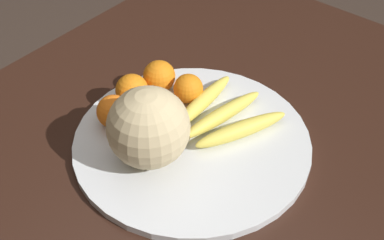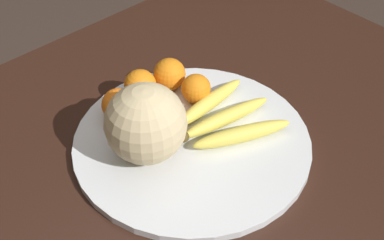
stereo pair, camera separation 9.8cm
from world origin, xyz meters
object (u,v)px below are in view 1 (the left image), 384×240
Objects in this scene: fruit_bowl at (192,142)px; orange_back_right at (132,90)px; orange_front_left at (154,105)px; banana_bunch at (222,116)px; orange_mid_center at (159,76)px; melon at (148,128)px; orange_front_right at (188,89)px; kitchen_table at (177,204)px; orange_back_left at (114,112)px.

fruit_bowl is 6.75× the size of orange_back_right.
fruit_bowl is at bearing 87.81° from orange_back_right.
orange_front_left is at bearing -92.39° from fruit_bowl.
orange_front_left is (0.07, -0.11, 0.01)m from banana_bunch.
orange_front_left is at bearing 35.78° from orange_mid_center.
orange_back_right is (0.07, -0.18, 0.02)m from banana_bunch.
orange_mid_center is at bearing -143.00° from melon.
orange_mid_center is (0.01, -0.07, 0.00)m from orange_front_right.
orange_front_left is (-0.08, -0.12, 0.14)m from kitchen_table.
fruit_bowl is at bearing 113.52° from orange_back_left.
melon reaches higher than kitchen_table.
orange_mid_center is 1.01× the size of orange_back_right.
orange_back_left is 0.07m from orange_back_right.
banana_bunch reaches higher than fruit_bowl.
kitchen_table is 9.55× the size of melon.
kitchen_table is 0.12m from fruit_bowl.
banana_bunch is 3.57× the size of orange_front_left.
orange_back_left is (-0.02, -0.11, -0.04)m from melon.
kitchen_table is at bearing 66.60° from orange_back_right.
orange_back_right is (-0.00, -0.06, 0.00)m from orange_front_left.
orange_back_right reaches higher than banana_bunch.
orange_mid_center reaches higher than banana_bunch.
orange_back_left reaches higher than orange_front_right.
banana_bunch is (-0.16, 0.04, -0.06)m from melon.
banana_bunch is 3.16× the size of orange_mid_center.
melon is at bearing 16.48° from orange_front_right.
orange_back_right is at bearing -113.40° from kitchen_table.
banana_bunch is at bearing 122.32° from orange_front_left.
fruit_bowl is 3.05× the size of melon.
melon is 0.20m from orange_mid_center.
orange_front_right is 0.90× the size of orange_mid_center.
orange_mid_center is at bearing -177.74° from orange_back_left.
kitchen_table is 20.96× the size of orange_mid_center.
orange_front_left is (-0.00, -0.10, 0.04)m from fruit_bowl.
banana_bunch is (-0.08, 0.01, 0.02)m from fruit_bowl.
orange_back_right is at bearing -45.97° from orange_front_right.
orange_front_left is at bearing -13.05° from orange_front_right.
banana_bunch is 0.13m from orange_front_left.
kitchen_table is at bearing 86.30° from orange_back_left.
orange_back_right is (0.08, -0.08, 0.00)m from orange_front_right.
orange_front_right reaches higher than fruit_bowl.
orange_front_left is 0.89× the size of orange_back_right.
orange_front_right is at bearing 134.03° from orange_back_right.
melon is 2.25× the size of orange_back_left.
orange_back_right is at bearing 121.02° from banana_bunch.
banana_bunch is at bearing 90.28° from orange_mid_center.
melon is 0.12m from orange_back_left.
fruit_bowl is 0.17m from orange_mid_center.
melon is 2.20× the size of orange_mid_center.
melon is (0.08, -0.03, 0.08)m from fruit_bowl.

